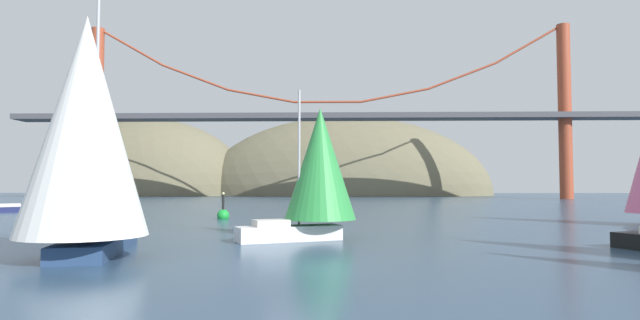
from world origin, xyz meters
The scene contains 7 objects.
ground_plane centered at (0.00, 0.00, 0.00)m, with size 360.00×360.00×0.00m, color #2D4760.
headland_center centered at (5.00, 135.00, 0.00)m, with size 87.08×44.00×47.25m, color #6B664C.
headland_left centered at (-55.00, 135.00, 0.00)m, with size 62.70×44.00×46.37m, color #6B664C.
suspension_bridge centered at (0.00, 95.00, 18.86)m, with size 140.86×6.00×39.01m.
sailboat_green_sail centered at (0.42, 9.59, 3.98)m, with size 7.26×5.29×8.33m.
sailboat_white_mainsail centered at (-8.84, 1.51, 5.20)m, with size 6.07×9.97×11.79m.
channel_buoy centered at (-8.64, 26.92, 0.37)m, with size 1.10×1.10×2.64m.
Camera 1 is at (1.31, -19.17, 3.03)m, focal length 28.85 mm.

